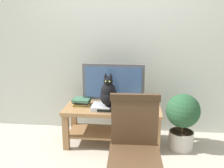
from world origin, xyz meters
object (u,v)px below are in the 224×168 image
media_box (109,107)px  book_stack (81,102)px  tv (113,84)px  tv_stand (112,118)px  wooden_chair (135,144)px  potted_plant (182,118)px  cat (109,94)px

media_box → book_stack: size_ratio=1.82×
tv → book_stack: 0.46m
tv_stand → book_stack: size_ratio=5.29×
media_box → wooden_chair: (0.33, -0.95, 0.04)m
potted_plant → cat: bearing=-176.3°
tv → cat: bearing=-100.9°
wooden_chair → potted_plant: wooden_chair is taller
tv → potted_plant: size_ratio=1.11×
potted_plant → media_box: bearing=-177.3°
media_box → wooden_chair: bearing=-71.0°
media_box → wooden_chair: size_ratio=0.43×
tv → cat: (-0.04, -0.19, -0.07)m
book_stack → potted_plant: size_ratio=0.32×
tv → media_box: bearing=-102.2°
wooden_chair → book_stack: wooden_chair is taller
wooden_chair → potted_plant: size_ratio=1.37×
cat → wooden_chair: bearing=-70.8°
book_stack → media_box: bearing=-18.0°
tv → cat: size_ratio=1.88×
tv_stand → tv: (0.00, 0.11, 0.41)m
wooden_chair → book_stack: size_ratio=4.23×
media_box → potted_plant: (0.87, 0.04, -0.11)m
media_box → cat: cat is taller
tv_stand → media_box: size_ratio=2.90×
media_box → potted_plant: potted_plant is taller
cat → wooden_chair: cat is taller
cat → book_stack: cat is taller
wooden_chair → book_stack: bearing=122.7°
cat → potted_plant: (0.87, 0.06, -0.29)m
tv → book_stack: (-0.39, -0.06, -0.22)m
tv_stand → wooden_chair: 1.07m
cat → book_stack: size_ratio=1.82×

